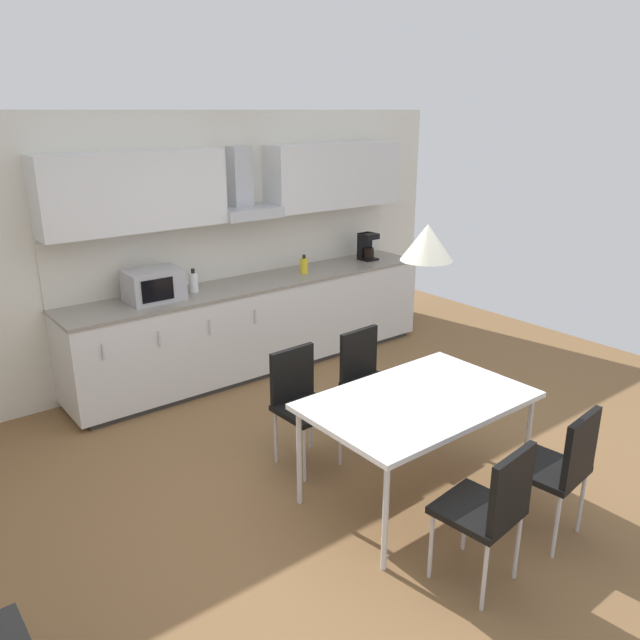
{
  "coord_description": "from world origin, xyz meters",
  "views": [
    {
      "loc": [
        -2.45,
        -2.9,
        2.52
      ],
      "look_at": [
        0.32,
        0.63,
        1.0
      ],
      "focal_mm": 35.0,
      "sensor_mm": 36.0,
      "label": 1
    }
  ],
  "objects": [
    {
      "name": "ground_plane",
      "position": [
        0.0,
        0.0,
        -0.01
      ],
      "size": [
        8.26,
        7.48,
        0.02
      ],
      "primitive_type": "cube",
      "color": "brown"
    },
    {
      "name": "wall_back",
      "position": [
        0.0,
        2.54,
        1.26
      ],
      "size": [
        6.61,
        0.1,
        2.52
      ],
      "primitive_type": "cube",
      "color": "silver",
      "rests_on": "ground_plane"
    },
    {
      "name": "kitchen_counter",
      "position": [
        0.74,
        2.17,
        0.46
      ],
      "size": [
        3.88,
        0.67,
        0.91
      ],
      "color": "#333333",
      "rests_on": "ground_plane"
    },
    {
      "name": "backsplash_tile",
      "position": [
        0.74,
        2.48,
        1.2
      ],
      "size": [
        3.86,
        0.02,
        0.57
      ],
      "primitive_type": "cube",
      "color": "silver",
      "rests_on": "kitchen_counter"
    },
    {
      "name": "upper_wall_cabinets",
      "position": [
        0.74,
        2.32,
        1.85
      ],
      "size": [
        3.86,
        0.4,
        0.67
      ],
      "color": "silver"
    },
    {
      "name": "microwave",
      "position": [
        -0.33,
        2.17,
        1.05
      ],
      "size": [
        0.48,
        0.35,
        0.28
      ],
      "color": "#ADADB2",
      "rests_on": "kitchen_counter"
    },
    {
      "name": "coffee_maker",
      "position": [
        2.23,
        2.2,
        1.06
      ],
      "size": [
        0.18,
        0.19,
        0.3
      ],
      "color": "black",
      "rests_on": "kitchen_counter"
    },
    {
      "name": "bottle_white",
      "position": [
        0.07,
        2.2,
        1.01
      ],
      "size": [
        0.08,
        0.08,
        0.22
      ],
      "color": "white",
      "rests_on": "kitchen_counter"
    },
    {
      "name": "bottle_yellow",
      "position": [
        1.29,
        2.12,
        1.0
      ],
      "size": [
        0.08,
        0.08,
        0.19
      ],
      "color": "yellow",
      "rests_on": "kitchen_counter"
    },
    {
      "name": "dining_table",
      "position": [
        0.33,
        -0.4,
        0.69
      ],
      "size": [
        1.47,
        0.93,
        0.73
      ],
      "color": "white",
      "rests_on": "ground_plane"
    },
    {
      "name": "chair_near_left",
      "position": [
        0.01,
        -1.25,
        0.53
      ],
      "size": [
        0.44,
        0.44,
        0.87
      ],
      "color": "black",
      "rests_on": "ground_plane"
    },
    {
      "name": "chair_near_right",
      "position": [
        0.67,
        -1.24,
        0.53
      ],
      "size": [
        0.44,
        0.44,
        0.87
      ],
      "color": "black",
      "rests_on": "ground_plane"
    },
    {
      "name": "chair_far_left",
      "position": [
        0.0,
        0.45,
        0.53
      ],
      "size": [
        0.41,
        0.41,
        0.87
      ],
      "color": "black",
      "rests_on": "ground_plane"
    },
    {
      "name": "chair_far_right",
      "position": [
        0.66,
        0.45,
        0.53
      ],
      "size": [
        0.42,
        0.42,
        0.87
      ],
      "color": "black",
      "rests_on": "ground_plane"
    },
    {
      "name": "pendant_lamp",
      "position": [
        0.33,
        -0.4,
        1.76
      ],
      "size": [
        0.32,
        0.32,
        0.22
      ],
      "primitive_type": "cone",
      "color": "silver"
    }
  ]
}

